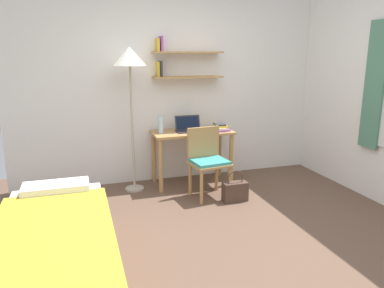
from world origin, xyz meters
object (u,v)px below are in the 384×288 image
bed (55,256)px  desk_chair (208,159)px  book_stack (220,127)px  desk (192,142)px  standing_lamp (130,65)px  handbag (235,191)px  laptop (188,127)px  water_bottle (161,125)px

bed → desk_chair: bearing=38.9°
desk_chair → book_stack: 0.60m
bed → desk: bearing=48.2°
standing_lamp → book_stack: standing_lamp is taller
bed → handbag: bearing=29.4°
laptop → water_bottle: 0.38m
handbag → desk: bearing=111.6°
laptop → standing_lamp: bearing=-177.1°
desk → handbag: bearing=-68.4°
water_bottle → handbag: (0.72, -0.74, -0.70)m
desk_chair → book_stack: size_ratio=3.27×
desk → laptop: bearing=153.9°
desk → desk_chair: 0.49m
bed → desk: (1.66, 1.86, 0.34)m
desk → water_bottle: (-0.42, -0.01, 0.25)m
desk → book_stack: 0.42m
standing_lamp → laptop: standing_lamp is taller
water_bottle → handbag: 1.25m
desk → handbag: desk is taller
desk → desk_chair: bearing=-84.7°
bed → laptop: bearing=49.3°
bed → desk: 2.51m
handbag → standing_lamp: bearing=145.8°
desk_chair → laptop: bearing=100.0°
book_stack → handbag: (-0.07, -0.69, -0.63)m
desk → desk_chair: desk_chair is taller
standing_lamp → book_stack: size_ratio=6.97×
standing_lamp → bed: bearing=-115.5°
bed → laptop: (1.62, 1.88, 0.53)m
desk → bed: bearing=-131.8°
book_stack → laptop: bearing=168.4°
water_bottle → bed: bearing=-123.9°
bed → book_stack: size_ratio=7.94×
desk_chair → laptop: size_ratio=2.44×
desk_chair → laptop: 0.59m
desk → standing_lamp: 1.27m
book_stack → standing_lamp: bearing=177.6°
desk → standing_lamp: bearing=-178.8°
desk_chair → standing_lamp: (-0.83, 0.46, 1.11)m
water_bottle → book_stack: water_bottle is taller
bed → desk_chair: (1.71, 1.38, 0.23)m
standing_lamp → desk_chair: bearing=-29.2°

